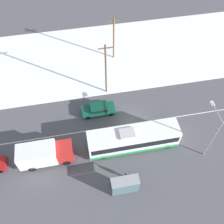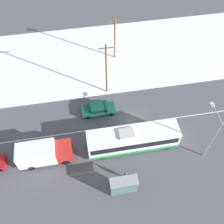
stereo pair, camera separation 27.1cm
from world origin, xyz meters
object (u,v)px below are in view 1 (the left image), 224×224
at_px(city_bus, 133,139).
at_px(sedan_car, 99,109).
at_px(box_truck, 44,154).
at_px(streetlamp, 213,130).
at_px(pedestrian_at_stop, 127,175).
at_px(utility_pole_roadside, 106,70).
at_px(bus_shelter, 126,186).
at_px(utility_pole_snowlot, 114,38).

distance_m(city_bus, sedan_car, 6.74).
distance_m(city_bus, box_truck, 10.60).
distance_m(city_bus, streetlamp, 9.04).
xyz_separation_m(pedestrian_at_stop, streetlamp, (9.86, 1.89, 3.60)).
distance_m(box_truck, pedestrian_at_stop, 9.84).
height_order(city_bus, pedestrian_at_stop, city_bus).
bearing_deg(streetlamp, utility_pole_roadside, 131.09).
xyz_separation_m(box_truck, utility_pole_roadside, (8.89, 9.28, 2.89)).
bearing_deg(streetlamp, box_truck, 173.58).
xyz_separation_m(bus_shelter, utility_pole_roadside, (0.45, 14.73, 2.78)).
relative_size(bus_shelter, streetlamp, 0.43).
xyz_separation_m(streetlamp, utility_pole_roadside, (-9.94, 11.40, -0.10)).
bearing_deg(sedan_car, city_bus, 120.27).
relative_size(streetlamp, utility_pole_roadside, 0.83).
height_order(box_truck, streetlamp, streetlamp).
height_order(sedan_car, bus_shelter, bus_shelter).
height_order(sedan_car, utility_pole_snowlot, utility_pole_snowlot).
relative_size(pedestrian_at_stop, utility_pole_snowlot, 0.22).
height_order(pedestrian_at_stop, bus_shelter, bus_shelter).
relative_size(streetlamp, utility_pole_snowlot, 0.98).
bearing_deg(box_truck, bus_shelter, -32.85).
bearing_deg(streetlamp, city_bus, 164.87).
relative_size(pedestrian_at_stop, streetlamp, 0.22).
xyz_separation_m(city_bus, box_truck, (-10.60, -0.10, 0.02)).
relative_size(utility_pole_roadside, utility_pole_snowlot, 1.17).
relative_size(sedan_car, pedestrian_at_stop, 2.81).
bearing_deg(utility_pole_roadside, city_bus, -79.43).
xyz_separation_m(sedan_car, pedestrian_at_stop, (1.74, -9.89, 0.20)).
bearing_deg(sedan_car, utility_pole_roadside, -116.03).
distance_m(city_bus, pedestrian_at_stop, 4.47).
distance_m(box_truck, sedan_car, 9.36).
height_order(city_bus, utility_pole_roadside, utility_pole_roadside).
xyz_separation_m(utility_pole_roadside, utility_pole_snowlot, (2.35, 6.86, -0.64)).
height_order(city_bus, streetlamp, streetlamp).
bearing_deg(pedestrian_at_stop, sedan_car, 99.97).
distance_m(streetlamp, utility_pole_snowlot, 19.79).
bearing_deg(box_truck, city_bus, 0.56).
distance_m(pedestrian_at_stop, utility_pole_snowlot, 20.48).
distance_m(city_bus, utility_pole_snowlot, 16.20).
relative_size(sedan_car, streetlamp, 0.62).
xyz_separation_m(city_bus, streetlamp, (8.23, -2.22, 3.00)).
bearing_deg(utility_pole_snowlot, utility_pole_roadside, -108.91).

